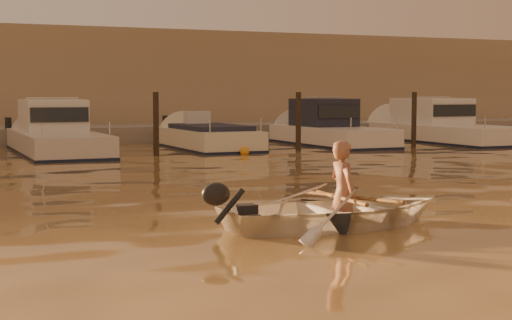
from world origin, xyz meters
name	(u,v)px	position (x,y,z in m)	size (l,w,h in m)	color
ground_plane	(421,220)	(0.00, 0.00, 0.00)	(160.00, 160.00, 0.00)	olive
dinghy	(337,210)	(-1.46, 0.05, 0.24)	(2.49, 3.49, 0.72)	white
person	(343,193)	(-1.36, 0.05, 0.48)	(0.57, 0.38, 1.57)	#97614B
outboard_motor	(244,214)	(-2.96, 0.04, 0.28)	(0.90, 0.40, 0.70)	black
oar_port	(352,197)	(-1.21, 0.05, 0.42)	(0.06, 0.06, 2.10)	brown
oar_starboard	(340,198)	(-1.41, 0.05, 0.42)	(0.06, 0.06, 2.10)	brown
moored_boat_2	(57,134)	(-2.91, 16.00, 0.62)	(2.39, 7.98, 1.75)	beige
moored_boat_3	(208,142)	(2.32, 16.00, 0.22)	(2.21, 6.33, 0.95)	beige
moored_boat_4	(331,129)	(7.30, 16.00, 0.62)	(2.30, 7.07, 1.75)	white
moored_boat_5	(443,126)	(12.45, 16.00, 0.62)	(2.65, 8.74, 1.75)	white
piling_2	(156,127)	(-0.20, 13.80, 0.90)	(0.18, 0.18, 2.20)	#2D2319
piling_3	(298,125)	(4.80, 13.80, 0.90)	(0.18, 0.18, 2.20)	#2D2319
piling_4	(414,122)	(9.50, 13.80, 0.90)	(0.18, 0.18, 2.20)	#2D2319
fender_c	(104,156)	(-2.02, 13.05, 0.10)	(0.30, 0.30, 0.30)	white
fender_d	(245,151)	(2.53, 13.12, 0.10)	(0.30, 0.30, 0.30)	orange
fender_e	(387,146)	(8.14, 13.46, 0.10)	(0.30, 0.30, 0.30)	white
quay	(107,138)	(0.00, 21.50, 0.15)	(52.00, 4.00, 1.00)	gray
waterfront_building	(80,84)	(0.00, 27.00, 2.40)	(46.00, 7.00, 4.80)	#9E8466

